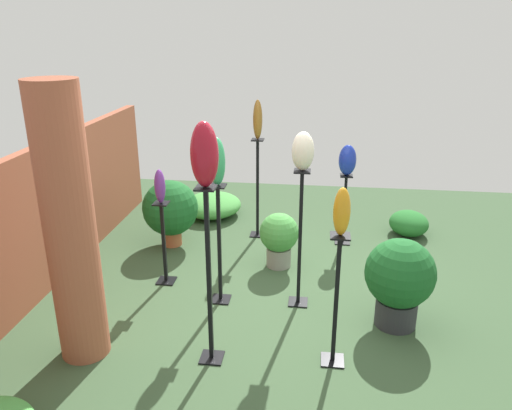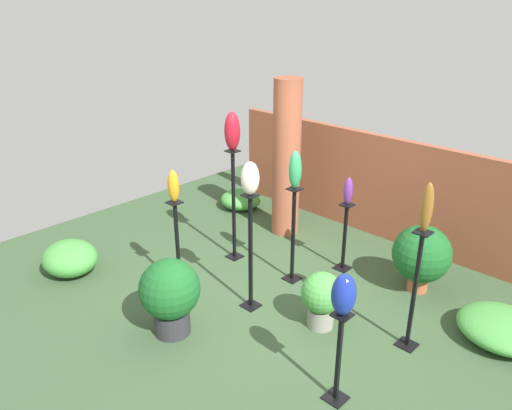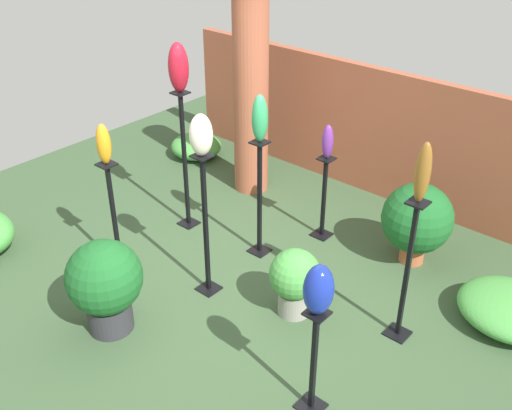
# 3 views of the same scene
# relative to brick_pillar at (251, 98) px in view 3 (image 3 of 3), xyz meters

# --- Properties ---
(ground_plane) EXTENTS (8.00, 8.00, 0.00)m
(ground_plane) POSITION_rel_brick_pillar_xyz_m (1.15, -1.67, -1.20)
(ground_plane) COLOR #385133
(brick_wall_back) EXTENTS (5.60, 0.12, 1.58)m
(brick_wall_back) POSITION_rel_brick_pillar_xyz_m (1.15, 0.93, -0.41)
(brick_wall_back) COLOR #9E5138
(brick_wall_back) RESTS_ON ground
(brick_pillar) EXTENTS (0.42, 0.42, 2.40)m
(brick_pillar) POSITION_rel_brick_pillar_xyz_m (0.00, 0.00, 0.00)
(brick_pillar) COLOR #9E5138
(brick_pillar) RESTS_ON ground
(pedestal_violet) EXTENTS (0.20, 0.20, 0.96)m
(pedestal_violet) POSITION_rel_brick_pillar_xyz_m (1.34, -0.33, -0.77)
(pedestal_violet) COLOR black
(pedestal_violet) RESTS_ON ground
(pedestal_amber) EXTENTS (0.20, 0.20, 1.20)m
(pedestal_amber) POSITION_rel_brick_pillar_xyz_m (0.13, -2.19, -0.65)
(pedestal_amber) COLOR black
(pedestal_amber) RESTS_ON ground
(pedestal_ruby) EXTENTS (0.20, 0.20, 1.59)m
(pedestal_ruby) POSITION_rel_brick_pillar_xyz_m (0.04, -1.14, -0.46)
(pedestal_ruby) COLOR black
(pedestal_ruby) RESTS_ON ground
(pedestal_cobalt) EXTENTS (0.20, 0.20, 0.94)m
(pedestal_cobalt) POSITION_rel_brick_pillar_xyz_m (2.68, -2.37, -0.77)
(pedestal_cobalt) COLOR black
(pedestal_cobalt) RESTS_ON ground
(pedestal_ivory) EXTENTS (0.20, 0.20, 1.45)m
(pedestal_ivory) POSITION_rel_brick_pillar_xyz_m (1.06, -1.85, -0.53)
(pedestal_ivory) COLOR black
(pedestal_ivory) RESTS_ON ground
(pedestal_bronze) EXTENTS (0.20, 0.20, 1.36)m
(pedestal_bronze) POSITION_rel_brick_pillar_xyz_m (2.78, -1.21, -0.57)
(pedestal_bronze) COLOR black
(pedestal_bronze) RESTS_ON ground
(pedestal_jade) EXTENTS (0.20, 0.20, 1.29)m
(pedestal_jade) POSITION_rel_brick_pillar_xyz_m (1.02, -1.03, -0.61)
(pedestal_jade) COLOR black
(pedestal_jade) RESTS_ON ground
(art_vase_violet) EXTENTS (0.12, 0.12, 0.37)m
(art_vase_violet) POSITION_rel_brick_pillar_xyz_m (1.34, -0.33, -0.06)
(art_vase_violet) COLOR #6B2D8C
(art_vase_violet) RESTS_ON pedestal_violet
(art_vase_amber) EXTENTS (0.14, 0.14, 0.40)m
(art_vase_amber) POSITION_rel_brick_pillar_xyz_m (0.13, -2.19, 0.20)
(art_vase_amber) COLOR orange
(art_vase_amber) RESTS_ON pedestal_amber
(art_vase_ruby) EXTENTS (0.20, 0.22, 0.51)m
(art_vase_ruby) POSITION_rel_brick_pillar_xyz_m (0.04, -1.14, 0.65)
(art_vase_ruby) COLOR maroon
(art_vase_ruby) RESTS_ON pedestal_ruby
(art_vase_cobalt) EXTENTS (0.21, 0.22, 0.40)m
(art_vase_cobalt) POSITION_rel_brick_pillar_xyz_m (2.68, -2.37, -0.06)
(art_vase_cobalt) COLOR #192D9E
(art_vase_cobalt) RESTS_ON pedestal_cobalt
(art_vase_ivory) EXTENTS (0.19, 0.21, 0.38)m
(art_vase_ivory) POSITION_rel_brick_pillar_xyz_m (1.06, -1.85, 0.44)
(art_vase_ivory) COLOR beige
(art_vase_ivory) RESTS_ON pedestal_ivory
(art_vase_bronze) EXTENTS (0.12, 0.12, 0.51)m
(art_vase_bronze) POSITION_rel_brick_pillar_xyz_m (2.78, -1.21, 0.41)
(art_vase_bronze) COLOR brown
(art_vase_bronze) RESTS_ON pedestal_bronze
(art_vase_jade) EXTENTS (0.16, 0.16, 0.48)m
(art_vase_jade) POSITION_rel_brick_pillar_xyz_m (1.02, -1.03, 0.33)
(art_vase_jade) COLOR #2D9356
(art_vase_jade) RESTS_ON pedestal_jade
(potted_plant_back_center) EXTENTS (0.67, 0.67, 0.89)m
(potted_plant_back_center) POSITION_rel_brick_pillar_xyz_m (0.79, -2.81, -0.69)
(potted_plant_back_center) COLOR #2D2D33
(potted_plant_back_center) RESTS_ON ground
(potted_plant_mid_right) EXTENTS (0.47, 0.47, 0.67)m
(potted_plant_mid_right) POSITION_rel_brick_pillar_xyz_m (1.90, -1.57, -0.82)
(potted_plant_mid_right) COLOR gray
(potted_plant_mid_right) RESTS_ON ground
(potted_plant_walkway_edge) EXTENTS (0.72, 0.72, 0.88)m
(potted_plant_walkway_edge) POSITION_rel_brick_pillar_xyz_m (2.33, -0.12, -0.69)
(potted_plant_walkway_edge) COLOR #B25B38
(potted_plant_walkway_edge) RESTS_ON ground
(foliage_bed_west) EXTENTS (0.96, 0.88, 0.32)m
(foliage_bed_west) POSITION_rel_brick_pillar_xyz_m (3.48, -0.42, -1.04)
(foliage_bed_west) COLOR #479942
(foliage_bed_west) RESTS_ON ground
(foliage_bed_rear) EXTENTS (0.71, 0.69, 0.31)m
(foliage_bed_rear) POSITION_rel_brick_pillar_xyz_m (-1.18, 0.18, -1.04)
(foliage_bed_rear) COLOR #479942
(foliage_bed_rear) RESTS_ON ground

